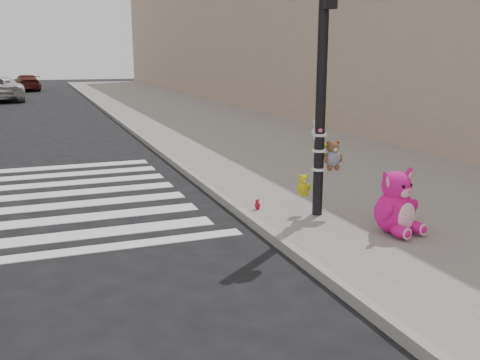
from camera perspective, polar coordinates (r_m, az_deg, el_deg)
name	(u,v)px	position (r m, az deg, el deg)	size (l,w,h in m)	color
ground	(193,291)	(6.32, -5.02, -11.70)	(120.00, 120.00, 0.00)	black
sidewalk_near	(258,139)	(17.05, 1.98, 4.39)	(7.00, 80.00, 0.14)	slate
curb_edge	(151,145)	(16.05, -9.49, 3.68)	(0.12, 80.00, 0.15)	gray
bld_near	(283,8)	(28.32, 4.64, 17.82)	(5.00, 60.00, 10.00)	gray
signal_pole	(322,115)	(8.49, 8.72, 6.86)	(0.71, 0.50, 4.00)	black
pink_bunny	(397,207)	(8.01, 16.37, -2.75)	(0.73, 0.81, 0.97)	#E81389
red_teddy	(257,204)	(8.94, 1.86, -2.61)	(0.12, 0.08, 0.18)	red
car_white_near	(0,89)	(35.53, -24.24, 8.86)	(2.40, 5.22, 1.45)	silver
car_maroon_near	(27,83)	(45.25, -21.81, 9.61)	(1.73, 4.26, 1.23)	#571B18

